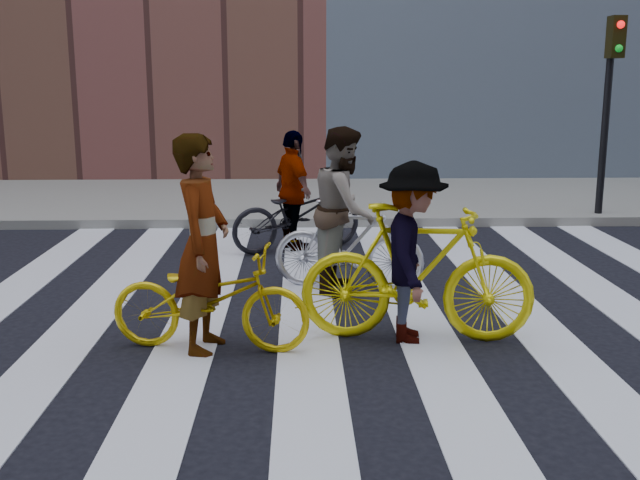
{
  "coord_description": "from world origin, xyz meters",
  "views": [
    {
      "loc": [
        -0.64,
        -6.82,
        2.33
      ],
      "look_at": [
        -0.43,
        0.3,
        0.81
      ],
      "focal_mm": 42.0,
      "sensor_mm": 36.0,
      "label": 1
    }
  ],
  "objects_px": {
    "traffic_signal": "(610,84)",
    "rider_mid": "(344,209)",
    "bike_yellow_left": "(210,299)",
    "rider_left": "(202,244)",
    "bike_yellow_right": "(417,273)",
    "rider_right": "(412,253)",
    "rider_rear": "(293,191)",
    "bike_silver_mid": "(349,245)",
    "bike_dark_rear": "(297,214)"
  },
  "relations": [
    {
      "from": "traffic_signal",
      "to": "rider_mid",
      "type": "xyz_separation_m",
      "value": [
        -4.52,
        -3.9,
        -1.36
      ]
    },
    {
      "from": "bike_yellow_left",
      "to": "rider_left",
      "type": "relative_size",
      "value": 0.93
    },
    {
      "from": "bike_yellow_left",
      "to": "rider_mid",
      "type": "bearing_deg",
      "value": -24.32
    },
    {
      "from": "bike_yellow_right",
      "to": "rider_mid",
      "type": "distance_m",
      "value": 1.84
    },
    {
      "from": "rider_right",
      "to": "rider_rear",
      "type": "height_order",
      "value": "rider_rear"
    },
    {
      "from": "bike_silver_mid",
      "to": "bike_yellow_right",
      "type": "distance_m",
      "value": 1.81
    },
    {
      "from": "bike_dark_rear",
      "to": "rider_right",
      "type": "bearing_deg",
      "value": 170.68
    },
    {
      "from": "bike_yellow_left",
      "to": "bike_yellow_right",
      "type": "xyz_separation_m",
      "value": [
        1.84,
        0.19,
        0.17
      ]
    },
    {
      "from": "traffic_signal",
      "to": "rider_right",
      "type": "xyz_separation_m",
      "value": [
        -4.02,
        -5.64,
        -1.46
      ]
    },
    {
      "from": "bike_yellow_left",
      "to": "rider_rear",
      "type": "relative_size",
      "value": 1.06
    },
    {
      "from": "traffic_signal",
      "to": "rider_left",
      "type": "bearing_deg",
      "value": -135.18
    },
    {
      "from": "traffic_signal",
      "to": "rider_right",
      "type": "distance_m",
      "value": 7.08
    },
    {
      "from": "bike_yellow_left",
      "to": "rider_rear",
      "type": "height_order",
      "value": "rider_rear"
    },
    {
      "from": "traffic_signal",
      "to": "rider_rear",
      "type": "distance_m",
      "value": 5.63
    },
    {
      "from": "rider_left",
      "to": "rider_rear",
      "type": "bearing_deg",
      "value": -1.36
    },
    {
      "from": "bike_yellow_right",
      "to": "rider_rear",
      "type": "distance_m",
      "value": 3.92
    },
    {
      "from": "bike_dark_rear",
      "to": "rider_left",
      "type": "relative_size",
      "value": 1.01
    },
    {
      "from": "rider_left",
      "to": "rider_right",
      "type": "bearing_deg",
      "value": -74.56
    },
    {
      "from": "bike_yellow_left",
      "to": "rider_right",
      "type": "distance_m",
      "value": 1.84
    },
    {
      "from": "rider_left",
      "to": "rider_mid",
      "type": "bearing_deg",
      "value": -25.33
    },
    {
      "from": "bike_dark_rear",
      "to": "rider_mid",
      "type": "xyz_separation_m",
      "value": [
        0.53,
        -2.01,
        0.41
      ]
    },
    {
      "from": "bike_yellow_right",
      "to": "rider_rear",
      "type": "height_order",
      "value": "rider_rear"
    },
    {
      "from": "bike_silver_mid",
      "to": "bike_dark_rear",
      "type": "distance_m",
      "value": 2.1
    },
    {
      "from": "rider_mid",
      "to": "bike_yellow_right",
      "type": "bearing_deg",
      "value": -150.32
    },
    {
      "from": "bike_silver_mid",
      "to": "rider_rear",
      "type": "height_order",
      "value": "rider_rear"
    },
    {
      "from": "traffic_signal",
      "to": "bike_yellow_right",
      "type": "distance_m",
      "value": 7.09
    },
    {
      "from": "rider_left",
      "to": "rider_mid",
      "type": "height_order",
      "value": "rider_left"
    },
    {
      "from": "traffic_signal",
      "to": "rider_right",
      "type": "relative_size",
      "value": 2.03
    },
    {
      "from": "bike_dark_rear",
      "to": "rider_mid",
      "type": "distance_m",
      "value": 2.12
    },
    {
      "from": "bike_yellow_right",
      "to": "rider_left",
      "type": "bearing_deg",
      "value": 102.74
    },
    {
      "from": "bike_silver_mid",
      "to": "bike_dark_rear",
      "type": "bearing_deg",
      "value": 28.21
    },
    {
      "from": "bike_silver_mid",
      "to": "rider_right",
      "type": "height_order",
      "value": "rider_right"
    },
    {
      "from": "bike_yellow_left",
      "to": "bike_dark_rear",
      "type": "relative_size",
      "value": 0.92
    },
    {
      "from": "traffic_signal",
      "to": "bike_dark_rear",
      "type": "bearing_deg",
      "value": -159.53
    },
    {
      "from": "traffic_signal",
      "to": "bike_silver_mid",
      "type": "height_order",
      "value": "traffic_signal"
    },
    {
      "from": "bike_silver_mid",
      "to": "bike_dark_rear",
      "type": "relative_size",
      "value": 0.89
    },
    {
      "from": "traffic_signal",
      "to": "rider_rear",
      "type": "bearing_deg",
      "value": -159.72
    },
    {
      "from": "rider_rear",
      "to": "rider_right",
      "type": "bearing_deg",
      "value": 171.39
    },
    {
      "from": "rider_mid",
      "to": "rider_rear",
      "type": "bearing_deg",
      "value": 28.21
    },
    {
      "from": "bike_yellow_left",
      "to": "rider_left",
      "type": "height_order",
      "value": "rider_left"
    },
    {
      "from": "bike_yellow_right",
      "to": "bike_dark_rear",
      "type": "relative_size",
      "value": 1.09
    },
    {
      "from": "rider_right",
      "to": "rider_rear",
      "type": "xyz_separation_m",
      "value": [
        -1.08,
        3.75,
        0.01
      ]
    },
    {
      "from": "bike_silver_mid",
      "to": "rider_left",
      "type": "distance_m",
      "value": 2.42
    },
    {
      "from": "rider_right",
      "to": "rider_mid",
      "type": "bearing_deg",
      "value": 23.11
    },
    {
      "from": "bike_silver_mid",
      "to": "rider_mid",
      "type": "bearing_deg",
      "value": 102.07
    },
    {
      "from": "bike_silver_mid",
      "to": "rider_rear",
      "type": "bearing_deg",
      "value": 29.51
    },
    {
      "from": "traffic_signal",
      "to": "bike_yellow_right",
      "type": "xyz_separation_m",
      "value": [
        -3.97,
        -5.64,
        -1.65
      ]
    },
    {
      "from": "bike_dark_rear",
      "to": "rider_left",
      "type": "xyz_separation_m",
      "value": [
        -0.81,
        -3.94,
        0.44
      ]
    },
    {
      "from": "bike_yellow_left",
      "to": "bike_silver_mid",
      "type": "distance_m",
      "value": 2.35
    },
    {
      "from": "bike_dark_rear",
      "to": "rider_rear",
      "type": "xyz_separation_m",
      "value": [
        -0.05,
        0.0,
        0.33
      ]
    }
  ]
}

